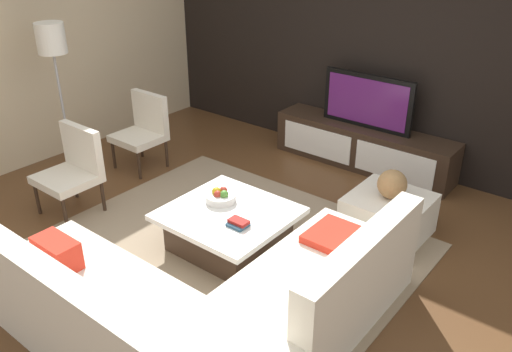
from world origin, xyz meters
name	(u,v)px	position (x,y,z in m)	size (l,w,h in m)	color
ground_plane	(231,256)	(0.00, 0.00, 0.00)	(14.00, 14.00, 0.00)	brown
feature_wall_back	(385,44)	(0.00, 2.70, 1.40)	(6.40, 0.12, 2.80)	black
side_wall_left	(27,44)	(-3.20, 0.20, 1.40)	(0.12, 5.20, 2.80)	beige
area_rug	(222,252)	(-0.10, 0.00, 0.01)	(3.15, 2.79, 0.01)	gray
media_console	(363,146)	(0.00, 2.40, 0.25)	(2.18, 0.47, 0.50)	#332319
television	(367,101)	(0.00, 2.40, 0.81)	(1.10, 0.06, 0.62)	black
sectional_couch	(204,308)	(0.52, -0.87, 0.28)	(2.41, 2.37, 0.80)	silver
coffee_table	(229,229)	(-0.10, 0.10, 0.20)	(1.06, 1.00, 0.38)	#332319
accent_chair_near	(74,166)	(-1.77, -0.32, 0.49)	(0.56, 0.52, 0.87)	#332319
floor_lamp	(53,49)	(-2.56, 0.13, 1.44)	(0.30, 0.30, 1.72)	#A5A5AA
ottoman	(388,216)	(0.91, 1.19, 0.20)	(0.70, 0.70, 0.40)	silver
fruit_bowl	(221,196)	(-0.28, 0.20, 0.43)	(0.28, 0.28, 0.13)	silver
accent_chair_far	(144,127)	(-2.04, 0.81, 0.49)	(0.54, 0.50, 0.87)	#332319
decorative_ball	(392,184)	(0.91, 1.19, 0.53)	(0.27, 0.27, 0.27)	#997247
book_stack	(238,223)	(0.12, -0.02, 0.41)	(0.17, 0.14, 0.05)	#2D516B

